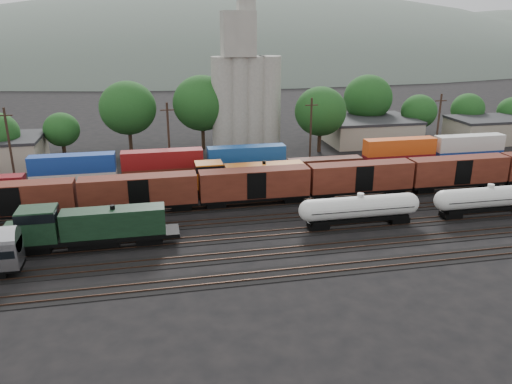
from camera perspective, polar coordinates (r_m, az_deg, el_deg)
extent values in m
plane|color=black|center=(64.73, 1.86, -2.97)|extent=(600.00, 600.00, 0.00)
cube|color=black|center=(51.60, 5.80, -9.01)|extent=(180.00, 3.20, 0.08)
cube|color=#382319|center=(50.96, 6.05, -9.29)|extent=(180.00, 0.08, 0.16)
cube|color=#382319|center=(52.17, 5.57, -8.57)|extent=(180.00, 0.08, 0.16)
cube|color=black|center=(55.87, 4.27, -6.67)|extent=(180.00, 3.20, 0.08)
cube|color=#382319|center=(55.21, 4.48, -6.91)|extent=(180.00, 0.08, 0.16)
cube|color=#382319|center=(56.46, 4.08, -6.29)|extent=(180.00, 0.08, 0.16)
cube|color=black|center=(60.25, 2.98, -4.67)|extent=(180.00, 3.20, 0.08)
cube|color=#382319|center=(59.58, 3.15, -4.87)|extent=(180.00, 0.08, 0.16)
cube|color=#382319|center=(60.85, 2.81, -4.34)|extent=(180.00, 0.08, 0.16)
cube|color=black|center=(64.72, 1.86, -2.94)|extent=(180.00, 3.20, 0.08)
cube|color=#382319|center=(64.04, 2.01, -3.11)|extent=(180.00, 0.08, 0.16)
cube|color=#382319|center=(65.34, 1.71, -2.65)|extent=(180.00, 0.08, 0.16)
cube|color=black|center=(69.26, 0.89, -1.44)|extent=(180.00, 3.20, 0.08)
cube|color=#382319|center=(68.58, 1.02, -1.58)|extent=(180.00, 0.08, 0.16)
cube|color=#382319|center=(69.89, 0.77, -1.17)|extent=(180.00, 0.08, 0.16)
cube|color=black|center=(73.86, 0.05, -0.12)|extent=(180.00, 3.20, 0.08)
cube|color=#382319|center=(73.17, 0.16, -0.24)|extent=(180.00, 0.08, 0.16)
cube|color=#382319|center=(74.50, -0.07, 0.12)|extent=(180.00, 0.08, 0.16)
cube|color=black|center=(78.51, -0.70, 1.05)|extent=(180.00, 3.20, 0.08)
cube|color=#382319|center=(77.82, -0.60, 0.95)|extent=(180.00, 0.08, 0.16)
cube|color=#382319|center=(79.16, -0.80, 1.26)|extent=(180.00, 0.08, 0.16)
cube|color=black|center=(58.43, -17.98, -4.94)|extent=(18.64, 3.18, 0.44)
cube|color=black|center=(58.63, -17.93, -5.38)|extent=(5.48, 2.41, 0.88)
cube|color=black|center=(57.56, -15.94, -3.27)|extent=(11.19, 2.63, 2.96)
cube|color=black|center=(58.64, -23.61, -3.41)|extent=(3.95, 3.18, 3.62)
cube|color=black|center=(58.24, -23.75, -2.36)|extent=(4.06, 3.29, 0.99)
cube|color=black|center=(59.56, -25.96, -4.27)|extent=(1.75, 2.63, 1.97)
cylinder|color=black|center=(56.98, -16.08, -1.73)|extent=(0.55, 0.55, 0.55)
cube|color=black|center=(59.74, -23.62, -5.86)|extent=(2.85, 2.19, 0.77)
cube|color=black|center=(58.28, -12.06, -5.23)|extent=(2.85, 2.19, 0.77)
cylinder|color=silver|center=(62.36, 11.78, -1.67)|extent=(12.89, 2.65, 2.65)
sphere|color=silver|center=(60.16, 6.13, -2.13)|extent=(2.65, 2.65, 2.65)
sphere|color=silver|center=(65.12, 17.00, -1.22)|extent=(2.65, 2.65, 2.65)
cylinder|color=silver|center=(61.86, 11.87, -0.36)|extent=(0.82, 0.82, 0.46)
cube|color=black|center=(62.36, 11.78, -1.67)|extent=(13.18, 2.78, 0.07)
cube|color=black|center=(62.88, 11.69, -2.92)|extent=(12.45, 2.01, 0.46)
cube|color=black|center=(61.26, 7.11, -3.81)|extent=(2.38, 1.83, 0.64)
cube|color=black|center=(65.28, 15.92, -2.96)|extent=(2.38, 1.83, 0.64)
cylinder|color=silver|center=(71.20, 25.11, -0.52)|extent=(12.83, 2.64, 2.64)
sphere|color=silver|center=(67.62, 20.73, -0.90)|extent=(2.64, 2.64, 2.64)
cylinder|color=silver|center=(70.76, 25.28, 0.63)|extent=(0.82, 0.82, 0.46)
cube|color=black|center=(71.20, 25.11, -0.52)|extent=(13.12, 2.77, 0.07)
cube|color=black|center=(71.65, 24.95, -1.62)|extent=(12.39, 2.00, 0.46)
cube|color=black|center=(68.90, 21.36, -2.40)|extent=(2.37, 1.82, 0.64)
cube|color=black|center=(73.22, -0.85, 0.81)|extent=(19.27, 3.10, 0.43)
cube|color=black|center=(73.37, -0.85, 0.46)|extent=(5.35, 2.35, 0.86)
cube|color=#C45D11|center=(73.17, 0.93, 2.16)|extent=(11.56, 2.57, 2.89)
cube|color=#C45D11|center=(71.81, -5.39, 2.02)|extent=(3.85, 3.10, 3.53)
cube|color=black|center=(71.49, -5.42, 2.88)|extent=(3.96, 3.21, 0.96)
cube|color=#C45D11|center=(71.82, -7.51, 1.27)|extent=(1.71, 2.57, 1.93)
cylinder|color=black|center=(72.73, 0.93, 3.37)|extent=(0.54, 0.54, 0.54)
cube|color=black|center=(72.59, -5.63, -0.02)|extent=(2.78, 2.14, 0.75)
cube|color=black|center=(74.78, 3.80, 0.60)|extent=(2.78, 2.14, 0.75)
cube|color=black|center=(69.68, -25.85, -2.27)|extent=(15.00, 2.60, 0.40)
cube|color=#511E13|center=(69.02, -26.09, -0.64)|extent=(15.00, 2.90, 3.80)
cube|color=black|center=(67.41, -13.10, -1.48)|extent=(15.00, 2.60, 0.40)
cube|color=#511E13|center=(66.73, -13.24, 0.21)|extent=(15.00, 2.90, 3.80)
cube|color=black|center=(68.61, -0.17, -0.60)|extent=(15.00, 2.60, 0.40)
cube|color=#511E13|center=(67.93, -0.17, 1.07)|extent=(15.00, 2.90, 3.80)
cube|color=black|center=(73.10, 11.74, 0.23)|extent=(15.00, 2.60, 0.40)
cube|color=#511E13|center=(72.47, 11.85, 1.80)|extent=(15.00, 2.90, 3.80)
cube|color=black|center=(80.34, 21.89, 0.93)|extent=(15.00, 2.60, 0.40)
cube|color=#511E13|center=(79.77, 22.07, 2.37)|extent=(15.00, 2.90, 3.80)
cube|color=black|center=(78.37, -0.70, 1.37)|extent=(160.00, 2.60, 0.60)
cube|color=silver|center=(77.49, -20.02, 1.23)|extent=(12.00, 2.40, 2.60)
cube|color=navy|center=(76.79, -20.24, 3.08)|extent=(12.00, 2.40, 2.60)
cube|color=#541D13|center=(76.59, -10.53, 1.88)|extent=(12.00, 2.40, 2.60)
cube|color=maroon|center=(75.88, -10.65, 3.75)|extent=(12.00, 2.40, 2.60)
cube|color=silver|center=(77.81, -1.08, 2.47)|extent=(12.00, 2.40, 2.60)
cube|color=navy|center=(77.12, -1.09, 4.32)|extent=(12.00, 2.40, 2.60)
cube|color=#42190F|center=(81.06, 7.86, 2.97)|extent=(12.00, 2.40, 2.60)
cube|color=maroon|center=(86.11, 15.94, 3.36)|extent=(12.00, 2.40, 2.60)
cube|color=#D14B15|center=(85.48, 16.09, 5.03)|extent=(12.00, 2.40, 2.60)
cube|color=navy|center=(92.67, 23.00, 3.64)|extent=(12.00, 2.40, 2.60)
cube|color=silver|center=(92.08, 23.21, 5.20)|extent=(12.00, 2.40, 2.60)
cylinder|color=#9C998F|center=(96.47, -3.75, 9.85)|extent=(4.40, 4.40, 18.00)
cylinder|color=#9C998F|center=(96.93, -1.97, 9.92)|extent=(4.40, 4.40, 18.00)
cylinder|color=#9C998F|center=(97.48, -0.20, 9.99)|extent=(4.40, 4.40, 18.00)
cylinder|color=#9C998F|center=(98.12, 1.54, 10.04)|extent=(4.40, 4.40, 18.00)
cube|color=#9C998F|center=(95.77, -2.06, 17.63)|extent=(6.00, 5.00, 8.00)
cube|color=#9C998F|center=(96.06, -1.15, 20.62)|extent=(3.00, 3.00, 4.00)
cube|color=#9E937F|center=(108.26, 12.75, 6.82)|extent=(18.00, 14.00, 4.60)
cube|color=#232326|center=(107.78, 12.85, 8.14)|extent=(18.36, 14.28, 0.50)
cube|color=#9E937F|center=(116.71, 25.11, 6.35)|extent=(16.00, 10.00, 4.60)
cube|color=#232326|center=(116.26, 25.28, 7.57)|extent=(16.32, 10.20, 0.50)
cylinder|color=black|center=(98.05, -27.11, 3.39)|extent=(0.70, 0.70, 2.74)
cylinder|color=black|center=(100.20, -21.06, 4.41)|extent=(0.70, 0.70, 2.41)
ellipsoid|color=#1E4E1D|center=(99.35, -21.34, 6.67)|extent=(6.54, 6.54, 6.20)
cylinder|color=black|center=(100.27, -14.14, 5.57)|extent=(0.70, 0.70, 3.94)
ellipsoid|color=#1E4E1D|center=(99.02, -14.45, 9.29)|extent=(10.69, 10.69, 10.13)
cylinder|color=black|center=(100.29, -6.05, 6.11)|extent=(0.70, 0.70, 4.17)
ellipsoid|color=#1E4E1D|center=(98.99, -6.19, 10.07)|extent=(11.33, 11.33, 10.73)
cylinder|color=black|center=(101.32, -0.36, 5.82)|extent=(0.70, 0.70, 2.34)
ellipsoid|color=#1E4E1D|center=(100.50, -0.37, 8.00)|extent=(6.36, 6.36, 6.03)
cylinder|color=black|center=(98.24, 7.23, 5.63)|extent=(0.70, 0.70, 3.63)
ellipsoid|color=#1E4E1D|center=(97.04, 7.38, 9.14)|extent=(9.85, 9.85, 9.34)
cylinder|color=black|center=(113.86, 12.43, 7.23)|extent=(0.70, 0.70, 3.86)
ellipsoid|color=#1E4E1D|center=(112.78, 12.66, 10.45)|extent=(10.48, 10.48, 9.93)
cylinder|color=black|center=(113.57, 17.89, 6.45)|extent=(0.70, 0.70, 2.76)
ellipsoid|color=#1E4E1D|center=(112.73, 18.13, 8.74)|extent=(7.50, 7.50, 7.10)
cylinder|color=black|center=(121.96, 22.77, 6.67)|extent=(0.70, 0.70, 2.66)
ellipsoid|color=#1E4E1D|center=(121.21, 23.04, 8.72)|extent=(7.21, 7.21, 6.83)
cylinder|color=black|center=(126.16, 26.97, 6.39)|extent=(0.70, 0.70, 2.41)
ellipsoid|color=#1E4E1D|center=(125.49, 27.25, 8.19)|extent=(6.55, 6.55, 6.20)
cylinder|color=black|center=(85.18, -26.31, 4.66)|extent=(0.36, 0.36, 12.00)
cube|color=black|center=(84.29, -26.78, 7.81)|extent=(2.20, 0.18, 0.18)
cylinder|color=black|center=(82.40, -9.93, 5.92)|extent=(0.36, 0.36, 12.00)
cube|color=black|center=(81.48, -10.12, 9.21)|extent=(2.20, 0.18, 0.18)
cylinder|color=black|center=(86.46, 6.26, 6.70)|extent=(0.36, 0.36, 12.00)
cube|color=black|center=(85.58, 6.38, 9.84)|extent=(2.20, 0.18, 0.18)
cylinder|color=black|center=(96.51, 20.06, 6.95)|extent=(0.36, 0.36, 12.00)
cube|color=black|center=(95.72, 20.38, 9.75)|extent=(2.20, 0.18, 0.18)
ellipsoid|color=#59665B|center=(326.33, -2.09, 10.63)|extent=(520.00, 286.00, 130.00)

